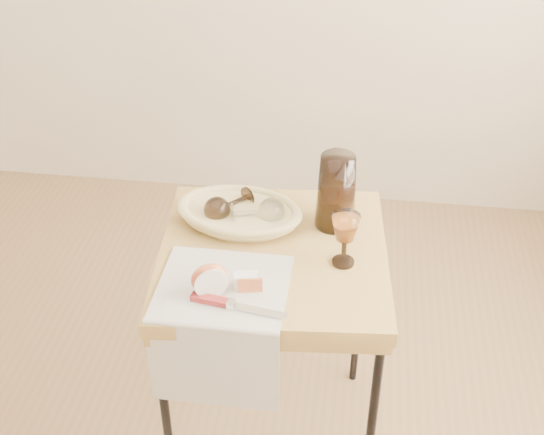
% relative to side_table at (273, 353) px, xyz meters
% --- Properties ---
extents(side_table, '(0.65, 0.65, 0.76)m').
position_rel_side_table_xyz_m(side_table, '(0.00, 0.00, 0.00)').
color(side_table, brown).
rests_on(side_table, floor).
extents(tea_towel, '(0.32, 0.29, 0.01)m').
position_rel_side_table_xyz_m(tea_towel, '(-0.10, -0.17, 0.38)').
color(tea_towel, beige).
rests_on(tea_towel, side_table).
extents(bread_basket, '(0.33, 0.25, 0.05)m').
position_rel_side_table_xyz_m(bread_basket, '(-0.11, 0.12, 0.40)').
color(bread_basket, tan).
rests_on(bread_basket, side_table).
extents(goblet_lying_a, '(0.14, 0.14, 0.07)m').
position_rel_side_table_xyz_m(goblet_lying_a, '(-0.14, 0.13, 0.43)').
color(goblet_lying_a, '#38271A').
rests_on(goblet_lying_a, bread_basket).
extents(goblet_lying_b, '(0.14, 0.10, 0.07)m').
position_rel_side_table_xyz_m(goblet_lying_b, '(-0.06, 0.10, 0.43)').
color(goblet_lying_b, white).
rests_on(goblet_lying_b, bread_basket).
extents(pitcher, '(0.21, 0.27, 0.25)m').
position_rel_side_table_xyz_m(pitcher, '(0.15, 0.14, 0.49)').
color(pitcher, black).
rests_on(pitcher, side_table).
extents(wine_goblet, '(0.09, 0.09, 0.15)m').
position_rel_side_table_xyz_m(wine_goblet, '(0.18, -0.03, 0.45)').
color(wine_goblet, white).
rests_on(wine_goblet, side_table).
extents(apple_half, '(0.10, 0.08, 0.08)m').
position_rel_side_table_xyz_m(apple_half, '(-0.13, -0.19, 0.43)').
color(apple_half, red).
rests_on(apple_half, tea_towel).
extents(apple_wedge, '(0.06, 0.04, 0.04)m').
position_rel_side_table_xyz_m(apple_wedge, '(-0.04, -0.16, 0.40)').
color(apple_wedge, white).
rests_on(apple_wedge, tea_towel).
extents(table_knife, '(0.23, 0.06, 0.02)m').
position_rel_side_table_xyz_m(table_knife, '(-0.06, -0.24, 0.39)').
color(table_knife, silver).
rests_on(table_knife, tea_towel).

